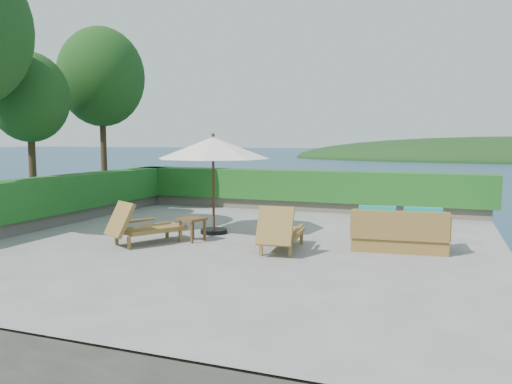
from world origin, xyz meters
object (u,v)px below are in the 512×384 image
(patio_umbrella, at_px, (213,149))
(lounge_right, at_px, (281,231))
(wicker_loveseat, at_px, (399,233))
(side_table, at_px, (192,222))
(lounge_left, at_px, (142,226))

(patio_umbrella, height_order, lounge_right, patio_umbrella)
(lounge_right, relative_size, wicker_loveseat, 0.88)
(patio_umbrella, bearing_deg, side_table, -93.40)
(side_table, height_order, wicker_loveseat, wicker_loveseat)
(lounge_left, distance_m, lounge_right, 3.20)
(lounge_right, xyz_separation_m, wicker_loveseat, (2.36, 0.99, -0.05))
(lounge_left, relative_size, wicker_loveseat, 0.89)
(side_table, bearing_deg, patio_umbrella, 86.60)
(patio_umbrella, bearing_deg, lounge_right, -31.54)
(lounge_left, xyz_separation_m, lounge_right, (3.17, 0.42, 0.01))
(patio_umbrella, relative_size, lounge_left, 1.84)
(lounge_right, height_order, side_table, lounge_right)
(side_table, bearing_deg, lounge_right, -7.80)
(patio_umbrella, xyz_separation_m, lounge_left, (-0.95, -1.79, -1.73))
(side_table, xyz_separation_m, wicker_loveseat, (4.64, 0.68, -0.07))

